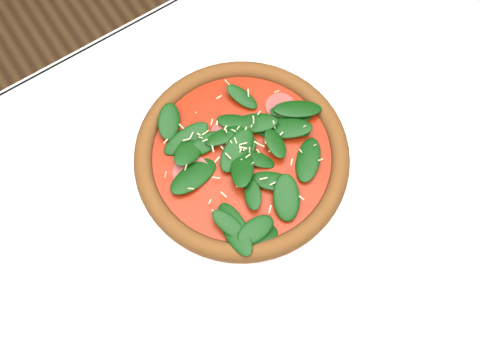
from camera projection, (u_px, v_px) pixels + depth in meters
ground at (236, 291)px, 1.53m from camera, size 6.00×6.00×0.00m
dining_table at (234, 235)px, 0.92m from camera, size 1.21×0.81×0.75m
plate at (242, 160)px, 0.85m from camera, size 0.39×0.39×0.02m
pizza at (242, 155)px, 0.83m from camera, size 0.45×0.45×0.04m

